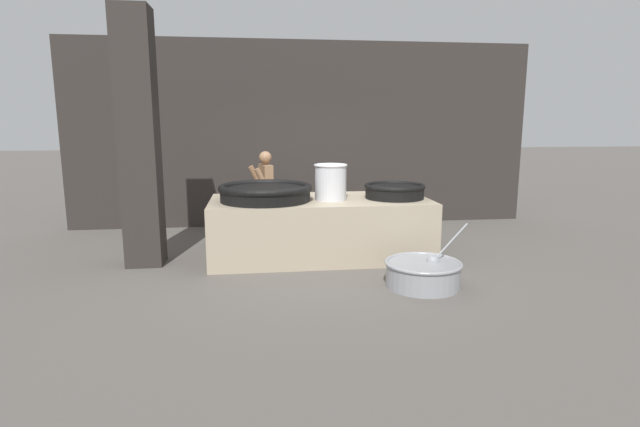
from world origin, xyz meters
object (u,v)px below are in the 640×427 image
at_px(giant_wok_near, 265,192).
at_px(prep_bowl_vegetables, 423,272).
at_px(stock_pot, 331,181).
at_px(cook, 266,193).
at_px(giant_wok_far, 395,190).

height_order(giant_wok_near, prep_bowl_vegetables, giant_wok_near).
distance_m(giant_wok_near, prep_bowl_vegetables, 2.55).
bearing_deg(stock_pot, cook, 127.52).
xyz_separation_m(giant_wok_far, prep_bowl_vegetables, (-0.03, -1.48, -0.82)).
xyz_separation_m(giant_wok_near, cook, (0.02, 1.19, -0.19)).
xyz_separation_m(stock_pot, cook, (-0.93, 1.21, -0.33)).
height_order(giant_wok_near, giant_wok_far, giant_wok_near).
bearing_deg(prep_bowl_vegetables, giant_wok_far, 88.84).
relative_size(giant_wok_near, giant_wok_far, 1.49).
relative_size(giant_wok_near, prep_bowl_vegetables, 1.15).
xyz_separation_m(giant_wok_far, cook, (-1.91, 1.18, -0.17)).
bearing_deg(giant_wok_near, prep_bowl_vegetables, -37.83).
bearing_deg(stock_pot, giant_wok_near, 178.48).
xyz_separation_m(giant_wok_near, stock_pot, (0.95, -0.03, 0.14)).
height_order(giant_wok_far, prep_bowl_vegetables, giant_wok_far).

